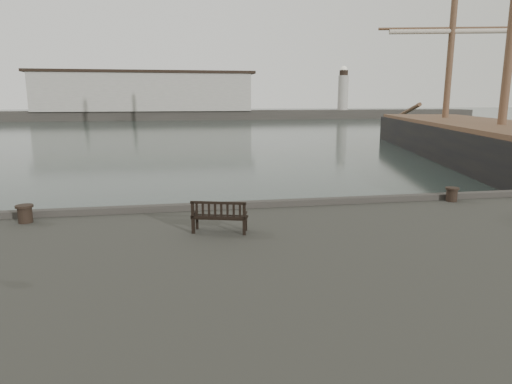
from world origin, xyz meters
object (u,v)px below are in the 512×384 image
(bollard_right, at_px, (452,194))
(tall_ship_main, at_px, (498,153))
(bollard_left, at_px, (25,214))
(bench, at_px, (220,222))

(bollard_right, relative_size, tall_ship_main, 0.01)
(bollard_left, relative_size, bollard_right, 1.06)
(tall_ship_main, bearing_deg, bollard_left, -133.90)
(bollard_right, bearing_deg, bollard_left, -178.82)
(bench, xyz_separation_m, tall_ship_main, (22.65, 18.97, -0.99))
(bollard_left, xyz_separation_m, tall_ship_main, (27.64, 17.14, -0.98))
(bollard_left, height_order, bollard_right, bollard_left)
(bench, distance_m, bollard_right, 7.94)
(bench, height_order, bollard_left, bench)
(bench, bearing_deg, tall_ship_main, 56.51)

